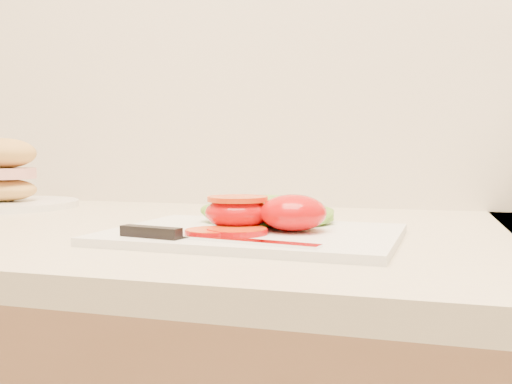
# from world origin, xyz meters

# --- Properties ---
(cutting_board) EXTENTS (0.35, 0.26, 0.01)m
(cutting_board) POSITION_xyz_m (-0.13, 1.59, 0.94)
(cutting_board) COLOR white
(cutting_board) RESTS_ON counter
(tomato_half_dome) EXTENTS (0.08, 0.08, 0.04)m
(tomato_half_dome) POSITION_xyz_m (-0.08, 1.60, 0.96)
(tomato_half_dome) COLOR #DC0200
(tomato_half_dome) RESTS_ON cutting_board
(tomato_half_cut) EXTENTS (0.08, 0.08, 0.04)m
(tomato_half_cut) POSITION_xyz_m (-0.15, 1.60, 0.96)
(tomato_half_cut) COLOR #DC0200
(tomato_half_cut) RESTS_ON cutting_board
(tomato_slice_0) EXTENTS (0.07, 0.07, 0.01)m
(tomato_slice_0) POSITION_xyz_m (-0.14, 1.55, 0.94)
(tomato_slice_0) COLOR #CD5312
(tomato_slice_0) RESTS_ON cutting_board
(tomato_slice_1) EXTENTS (0.06, 0.06, 0.01)m
(tomato_slice_1) POSITION_xyz_m (-0.17, 1.54, 0.94)
(tomato_slice_1) COLOR #CD5312
(tomato_slice_1) RESTS_ON cutting_board
(lettuce_leaf_0) EXTENTS (0.17, 0.11, 0.03)m
(lettuce_leaf_0) POSITION_xyz_m (-0.14, 1.66, 0.96)
(lettuce_leaf_0) COLOR #7CB42F
(lettuce_leaf_0) RESTS_ON cutting_board
(lettuce_leaf_1) EXTENTS (0.15, 0.13, 0.03)m
(lettuce_leaf_1) POSITION_xyz_m (-0.10, 1.66, 0.95)
(lettuce_leaf_1) COLOR #7CB42F
(lettuce_leaf_1) RESTS_ON cutting_board
(knife) EXTENTS (0.23, 0.05, 0.01)m
(knife) POSITION_xyz_m (-0.18, 1.50, 0.94)
(knife) COLOR silver
(knife) RESTS_ON cutting_board
(sandwich_plate) EXTENTS (0.26, 0.26, 0.13)m
(sandwich_plate) POSITION_xyz_m (-0.68, 1.83, 0.98)
(sandwich_plate) COLOR white
(sandwich_plate) RESTS_ON counter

